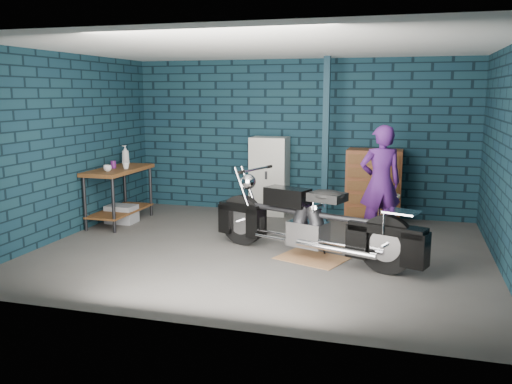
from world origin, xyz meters
TOP-DOWN VIEW (x-y plane):
  - ground at (0.00, 0.00)m, footprint 6.00×6.00m
  - room_walls at (0.00, 0.55)m, footprint 6.02×5.01m
  - support_post at (0.55, 1.95)m, footprint 0.10×0.10m
  - workbench at (-2.68, 0.93)m, footprint 0.60×1.40m
  - drip_mat at (0.73, -0.16)m, footprint 1.00×0.88m
  - motorcycle at (0.73, -0.16)m, footprint 2.62×1.51m
  - person at (1.50, 1.08)m, footprint 0.71×0.58m
  - storage_bin at (-2.66, 0.93)m, footprint 0.47×0.34m
  - locker at (-0.47, 2.23)m, footprint 0.64×0.46m
  - tool_chest at (1.33, 2.23)m, footprint 0.90×0.50m
  - shop_stool at (1.61, 1.25)m, footprint 0.46×0.46m
  - cup_a at (-2.66, 0.57)m, footprint 0.16×0.16m
  - cup_b at (-2.52, 0.89)m, footprint 0.14×0.14m
  - mug_purple at (-2.76, 0.91)m, footprint 0.12×0.12m
  - bottle at (-2.80, 1.38)m, footprint 0.17×0.17m

SIDE VIEW (x-z plane):
  - ground at x=0.00m, z-range 0.00..0.00m
  - drip_mat at x=0.73m, z-range 0.00..0.01m
  - storage_bin at x=-2.66m, z-range 0.00..0.29m
  - shop_stool at x=1.61m, z-range 0.00..0.64m
  - workbench at x=-2.68m, z-range 0.00..0.91m
  - motorcycle at x=0.73m, z-range 0.00..1.12m
  - tool_chest at x=1.33m, z-range 0.00..1.20m
  - locker at x=-0.47m, z-range 0.00..1.37m
  - person at x=1.50m, z-range 0.00..1.67m
  - cup_a at x=-2.66m, z-range 0.91..1.01m
  - cup_b at x=-2.52m, z-range 0.91..1.01m
  - mug_purple at x=-2.76m, z-range 0.91..1.03m
  - bottle at x=-2.80m, z-range 0.91..1.24m
  - support_post at x=0.55m, z-range 0.00..2.70m
  - room_walls at x=0.00m, z-range 0.55..3.26m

